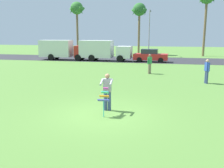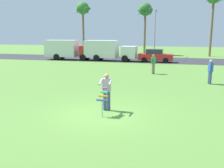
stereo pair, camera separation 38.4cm
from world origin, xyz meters
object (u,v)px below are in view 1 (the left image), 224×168
(person_walker_near, at_px, (150,63))
(palm_tree_right_near, at_px, (139,12))
(person_kite_flyer, at_px, (107,90))
(parked_car_red, at_px, (150,56))
(parked_truck_white_box, at_px, (103,50))
(palm_tree_centre_far, at_px, (207,0))
(streetlight_pole, at_px, (149,30))
(palm_tree_left_near, at_px, (77,10))
(person_walker_far, at_px, (207,70))
(kite_held, at_px, (104,97))
(parked_truck_red_cab, at_px, (62,49))

(person_walker_near, bearing_deg, palm_tree_right_near, 99.17)
(person_kite_flyer, bearing_deg, parked_car_red, 88.41)
(parked_truck_white_box, height_order, palm_tree_centre_far, palm_tree_centre_far)
(palm_tree_centre_far, relative_size, streetlight_pole, 1.42)
(palm_tree_left_near, height_order, palm_tree_centre_far, palm_tree_centre_far)
(palm_tree_right_near, xyz_separation_m, person_walker_far, (7.55, -23.80, -6.06))
(kite_held, bearing_deg, person_walker_near, 84.88)
(person_kite_flyer, xyz_separation_m, palm_tree_right_near, (-2.13, 31.55, 6.04))
(parked_truck_white_box, bearing_deg, person_walker_far, -49.72)
(palm_tree_left_near, relative_size, person_walker_far, 5.05)
(parked_truck_white_box, distance_m, parked_car_red, 6.20)
(streetlight_pole, height_order, person_walker_near, streetlight_pole)
(palm_tree_left_near, bearing_deg, palm_tree_right_near, 5.27)
(kite_held, xyz_separation_m, streetlight_pole, (-0.24, 28.85, 3.18))
(kite_held, xyz_separation_m, palm_tree_centre_far, (8.02, 31.31, 7.58))
(person_kite_flyer, bearing_deg, palm_tree_right_near, 93.86)
(person_kite_flyer, relative_size, parked_truck_white_box, 0.26)
(palm_tree_right_near, distance_m, streetlight_pole, 4.98)
(palm_tree_left_near, bearing_deg, parked_car_red, -36.81)
(streetlight_pole, xyz_separation_m, person_walker_near, (1.33, -16.75, -3.06))
(palm_tree_centre_far, bearing_deg, palm_tree_left_near, 179.84)
(parked_truck_white_box, distance_m, streetlight_pole, 9.46)
(person_kite_flyer, bearing_deg, person_walker_far, 55.05)
(person_kite_flyer, relative_size, parked_car_red, 0.41)
(parked_car_red, relative_size, person_walker_far, 2.46)
(parked_car_red, bearing_deg, person_walker_near, -86.57)
(parked_truck_red_cab, relative_size, palm_tree_right_near, 0.80)
(parked_truck_red_cab, bearing_deg, palm_tree_centre_far, 26.87)
(person_walker_far, bearing_deg, person_kite_flyer, -124.95)
(parked_truck_white_box, xyz_separation_m, palm_tree_right_near, (3.47, 10.80, 5.58))
(person_kite_flyer, bearing_deg, person_walker_near, 84.25)
(parked_car_red, height_order, palm_tree_left_near, palm_tree_left_near)
(parked_car_red, xyz_separation_m, palm_tree_left_near, (-13.14, 9.84, 6.53))
(parked_car_red, xyz_separation_m, palm_tree_right_near, (-2.70, 10.80, 6.21))
(parked_truck_red_cab, height_order, streetlight_pole, streetlight_pole)
(person_walker_near, bearing_deg, streetlight_pole, 94.53)
(streetlight_pole, relative_size, person_walker_near, 4.05)
(kite_held, distance_m, streetlight_pole, 29.02)
(parked_truck_white_box, height_order, parked_car_red, parked_truck_white_box)
(parked_truck_red_cab, distance_m, person_walker_near, 15.56)
(person_walker_far, bearing_deg, palm_tree_centre_far, 83.34)
(parked_truck_white_box, distance_m, person_walker_far, 17.04)
(person_kite_flyer, relative_size, palm_tree_centre_far, 0.17)
(palm_tree_centre_far, xyz_separation_m, streetlight_pole, (-8.26, -2.46, -4.40))
(person_walker_near, bearing_deg, parked_truck_red_cab, 142.65)
(streetlight_pole, xyz_separation_m, person_walker_far, (5.61, -20.32, -3.06))
(parked_truck_red_cab, distance_m, parked_truck_white_box, 5.62)
(parked_car_red, bearing_deg, person_kite_flyer, -91.59)
(kite_held, xyz_separation_m, person_walker_far, (5.36, 8.53, 0.11))
(parked_truck_red_cab, relative_size, palm_tree_centre_far, 0.68)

